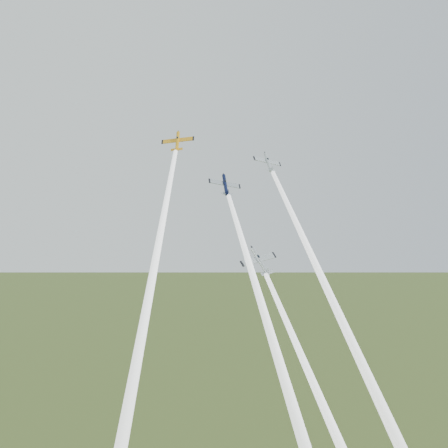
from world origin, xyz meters
TOP-DOWN VIEW (x-y plane):
  - plane_yellow at (-7.41, 5.73)m, footprint 8.68×8.35m
  - smoke_trail_yellow at (-17.33, -16.96)m, footprint 20.86×44.06m
  - plane_navy at (2.40, 1.05)m, footprint 8.22×6.24m
  - smoke_trail_navy at (3.83, -19.75)m, footprint 4.84×39.38m
  - plane_silver_right at (12.86, 1.73)m, footprint 7.37×6.80m
  - smoke_trail_silver_right at (17.19, -21.54)m, footprint 10.34×44.59m
  - plane_silver_low at (5.91, -11.71)m, footprint 10.50×7.76m
  - smoke_trail_silver_low at (10.47, -30.51)m, footprint 10.65×35.80m

SIDE VIEW (x-z plane):
  - smoke_trail_silver_low at x=10.47m, z-range 38.90..82.73m
  - smoke_trail_navy at x=3.83m, z-range 51.36..98.88m
  - smoke_trail_silver_right at x=17.19m, z-range 49.86..104.27m
  - smoke_trail_yellow at x=-17.33m, z-range 51.69..108.79m
  - plane_silver_low at x=5.91m, z-range 80.16..88.89m
  - plane_navy at x=2.40m, z-range 96.84..104.50m
  - plane_silver_right at x=12.86m, z-range 102.41..109.73m
  - plane_yellow at x=-7.41m, z-range 106.99..114.19m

